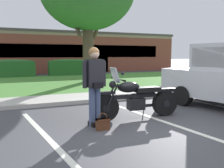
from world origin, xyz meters
TOP-DOWN VIEW (x-y plane):
  - ground_plane at (0.00, 0.00)m, footprint 140.00×140.00m
  - curb_strip at (0.00, 3.12)m, footprint 60.00×0.20m
  - concrete_walk at (0.00, 3.97)m, footprint 60.00×1.50m
  - grass_lawn at (0.00, 9.19)m, footprint 60.00×8.92m
  - stall_stripe_0 at (-2.09, 0.20)m, footprint 0.71×4.38m
  - stall_stripe_1 at (0.56, 0.20)m, footprint 0.71×4.38m
  - motorcycle at (0.20, 0.83)m, footprint 2.24×0.82m
  - rider_person at (-1.02, 0.67)m, footprint 0.56×0.35m
  - handbag at (-0.97, 0.31)m, footprint 0.28×0.13m
  - hedge_left at (-2.43, 13.52)m, footprint 2.88×0.90m
  - hedge_center_left at (1.61, 13.52)m, footprint 3.30×0.90m
  - brick_building at (0.14, 20.71)m, footprint 25.61×9.34m

SIDE VIEW (x-z plane):
  - ground_plane at x=0.00m, z-range 0.00..0.00m
  - stall_stripe_0 at x=-2.09m, z-range 0.00..0.01m
  - stall_stripe_1 at x=0.56m, z-range 0.00..0.01m
  - grass_lawn at x=0.00m, z-range 0.00..0.06m
  - concrete_walk at x=0.00m, z-range 0.00..0.08m
  - curb_strip at x=0.00m, z-range 0.00..0.12m
  - handbag at x=-0.97m, z-range -0.04..0.32m
  - motorcycle at x=0.20m, z-range -0.14..1.12m
  - hedge_center_left at x=1.61m, z-range 0.03..1.27m
  - hedge_left at x=-2.43m, z-range 0.03..1.27m
  - rider_person at x=-1.02m, z-range 0.14..1.84m
  - brick_building at x=0.14m, z-range 0.00..3.63m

